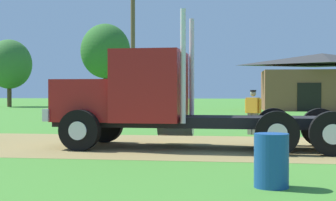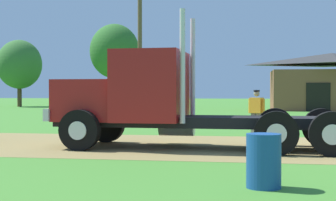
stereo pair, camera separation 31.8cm
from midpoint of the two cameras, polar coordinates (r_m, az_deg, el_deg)
The scene contains 7 objects.
truck_foreground_white at distance 13.57m, azimuth -0.45°, elevation -0.16°, with size 8.24×2.75×3.57m.
visitor_far_side at distance 17.88m, azimuth 10.49°, elevation -1.13°, with size 0.56×0.45×1.57m.
steel_barrel at distance 8.07m, azimuth 11.89°, elevation -6.70°, with size 0.54×0.54×0.85m, color #19478C.
shed_building at distance 43.09m, azimuth 18.23°, elevation 1.92°, with size 10.12×5.82×4.66m.
utility_pole_near at distance 30.58m, azimuth -2.91°, elevation 7.50°, with size 0.71×2.16×9.42m.
tree_left at distance 53.63m, azimuth -16.30°, elevation 3.94°, with size 4.54×4.54×6.81m.
tree_mid at distance 49.13m, azimuth -5.88°, elevation 5.55°, with size 4.78×4.78×8.07m.
Camera 2 is at (-2.79, -13.87, 1.50)m, focal length 53.87 mm.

